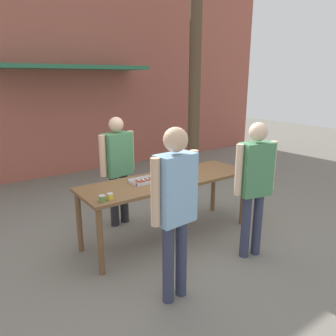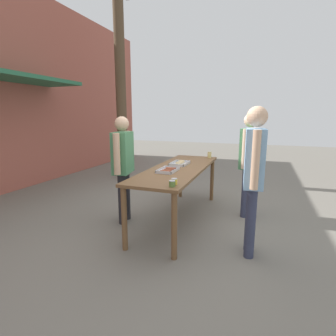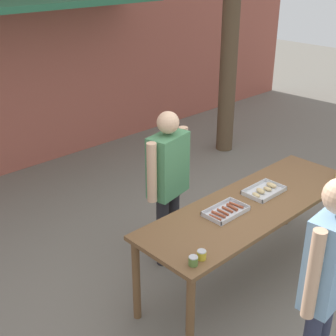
{
  "view_description": "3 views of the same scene",
  "coord_description": "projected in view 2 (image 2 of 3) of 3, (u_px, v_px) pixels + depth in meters",
  "views": [
    {
      "loc": [
        -2.48,
        -3.48,
        2.2
      ],
      "look_at": [
        0.0,
        0.0,
        1.01
      ],
      "focal_mm": 35.0,
      "sensor_mm": 36.0,
      "label": 1
    },
    {
      "loc": [
        -3.85,
        -1.23,
        1.68
      ],
      "look_at": [
        -0.33,
        0.05,
        0.91
      ],
      "focal_mm": 28.0,
      "sensor_mm": 36.0,
      "label": 2
    },
    {
      "loc": [
        -3.21,
        -2.24,
        3.01
      ],
      "look_at": [
        -0.36,
        0.78,
        1.07
      ],
      "focal_mm": 50.0,
      "sensor_mm": 36.0,
      "label": 3
    }
  ],
  "objects": [
    {
      "name": "food_tray_buns",
      "position": [
        180.0,
        163.0,
        4.36
      ],
      "size": [
        0.4,
        0.26,
        0.06
      ],
      "color": "silver",
      "rests_on": "serving_table"
    },
    {
      "name": "condiment_jar_mustard",
      "position": [
        172.0,
        184.0,
        3.01
      ],
      "size": [
        0.07,
        0.07,
        0.07
      ],
      "color": "#567A38",
      "rests_on": "serving_table"
    },
    {
      "name": "utility_pole",
      "position": [
        120.0,
        74.0,
        6.78
      ],
      "size": [
        1.1,
        0.27,
        5.33
      ],
      "color": "brown",
      "rests_on": "ground"
    },
    {
      "name": "ground_plane",
      "position": [
        178.0,
        219.0,
        4.29
      ],
      "size": [
        24.0,
        24.0,
        0.0
      ],
      "primitive_type": "plane",
      "color": "slate"
    },
    {
      "name": "person_server_behind_table",
      "position": [
        123.0,
        161.0,
        4.02
      ],
      "size": [
        0.6,
        0.31,
        1.65
      ],
      "rotation": [
        0.0,
        0.0,
        0.19
      ],
      "color": "#232328",
      "rests_on": "ground"
    },
    {
      "name": "person_customer_with_cup",
      "position": [
        249.0,
        156.0,
        4.25
      ],
      "size": [
        0.55,
        0.3,
        1.7
      ],
      "rotation": [
        0.0,
        0.0,
        2.91
      ],
      "color": "#333851",
      "rests_on": "ground"
    },
    {
      "name": "food_tray_sausages",
      "position": [
        168.0,
        170.0,
        3.83
      ],
      "size": [
        0.41,
        0.24,
        0.04
      ],
      "color": "silver",
      "rests_on": "serving_table"
    },
    {
      "name": "serving_table",
      "position": [
        178.0,
        173.0,
        4.13
      ],
      "size": [
        2.47,
        0.78,
        0.86
      ],
      "color": "brown",
      "rests_on": "ground"
    },
    {
      "name": "condiment_jar_ketchup",
      "position": [
        174.0,
        181.0,
        3.1
      ],
      "size": [
        0.07,
        0.07,
        0.07
      ],
      "color": "gold",
      "rests_on": "serving_table"
    },
    {
      "name": "beer_cup",
      "position": [
        209.0,
        155.0,
        5.02
      ],
      "size": [
        0.07,
        0.07,
        0.12
      ],
      "color": "#DBC67A",
      "rests_on": "serving_table"
    },
    {
      "name": "person_customer_holding_hotdog",
      "position": [
        254.0,
        168.0,
        3.02
      ],
      "size": [
        0.56,
        0.24,
        1.77
      ],
      "rotation": [
        0.0,
        0.0,
        3.22
      ],
      "color": "#333851",
      "rests_on": "ground"
    }
  ]
}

